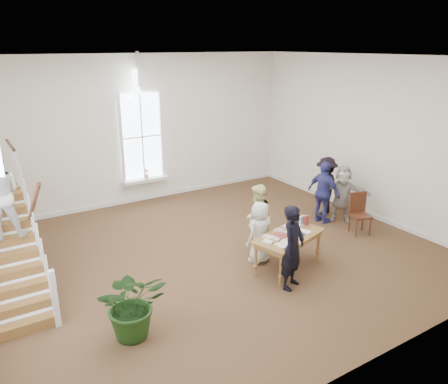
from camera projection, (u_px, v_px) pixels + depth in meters
ground at (217, 253)px, 10.46m from camera, size 10.00×10.00×0.00m
room_shell at (146, 188)px, 13.86m from camera, size 10.49×10.00×10.00m
staircase at (3, 216)px, 8.36m from camera, size 1.10×4.10×2.92m
library_table at (288, 238)px, 9.54m from camera, size 1.87×1.30×0.86m
police_officer at (293, 247)px, 8.73m from camera, size 0.77×0.67×1.77m
elderly_woman at (260, 232)px, 9.84m from camera, size 0.80×0.62×1.44m
person_yellow at (257, 218)px, 10.36m from camera, size 1.01×0.97×1.65m
woman_cluster_a at (324, 193)px, 11.99m from camera, size 0.59×1.08×1.75m
woman_cluster_b at (326, 186)px, 12.61m from camera, size 1.27×1.05×1.71m
woman_cluster_c at (342, 194)px, 12.11m from camera, size 1.45×1.31×1.61m
floor_plant at (133, 303)px, 7.30m from camera, size 1.35×1.25×1.26m
side_chair at (359, 211)px, 11.41m from camera, size 0.60×0.60×1.09m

